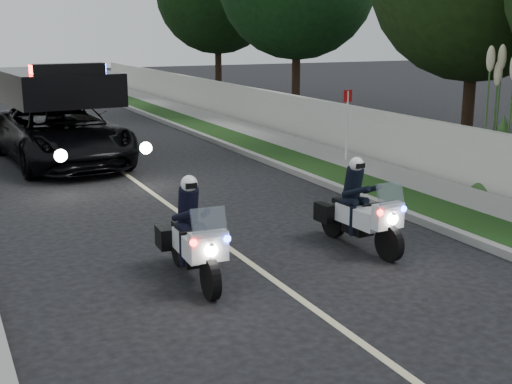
% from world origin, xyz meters
% --- Properties ---
extents(ground, '(120.00, 120.00, 0.00)m').
position_xyz_m(ground, '(0.00, 0.00, 0.00)').
color(ground, black).
rests_on(ground, ground).
extents(curb_right, '(0.20, 60.00, 0.15)m').
position_xyz_m(curb_right, '(4.10, 10.00, 0.07)').
color(curb_right, gray).
rests_on(curb_right, ground).
extents(grass_verge, '(1.20, 60.00, 0.16)m').
position_xyz_m(grass_verge, '(4.80, 10.00, 0.08)').
color(grass_verge, '#193814').
rests_on(grass_verge, ground).
extents(sidewalk_right, '(1.40, 60.00, 0.16)m').
position_xyz_m(sidewalk_right, '(6.10, 10.00, 0.08)').
color(sidewalk_right, gray).
rests_on(sidewalk_right, ground).
extents(property_wall, '(0.22, 60.00, 1.50)m').
position_xyz_m(property_wall, '(7.10, 10.00, 0.75)').
color(property_wall, beige).
rests_on(property_wall, ground).
extents(lane_marking, '(0.12, 50.00, 0.01)m').
position_xyz_m(lane_marking, '(0.00, 10.00, 0.00)').
color(lane_marking, '#BFB78C').
rests_on(lane_marking, ground).
extents(police_moto_left, '(0.78, 1.97, 1.65)m').
position_xyz_m(police_moto_left, '(-1.12, 1.86, 0.00)').
color(police_moto_left, silver).
rests_on(police_moto_left, ground).
extents(police_moto_right, '(0.81, 1.96, 1.63)m').
position_xyz_m(police_moto_right, '(2.10, 2.11, 0.00)').
color(police_moto_right, silver).
rests_on(police_moto_right, ground).
extents(police_suv, '(3.45, 6.60, 3.11)m').
position_xyz_m(police_suv, '(-1.24, 12.34, 0.00)').
color(police_suv, black).
rests_on(police_suv, ground).
extents(sign_post, '(0.43, 0.43, 2.20)m').
position_xyz_m(sign_post, '(6.00, 8.61, 0.00)').
color(sign_post, '#B90F0D').
rests_on(sign_post, ground).
extents(pampas_far, '(1.50, 1.50, 4.06)m').
position_xyz_m(pampas_far, '(7.60, 4.35, 0.00)').
color(pampas_far, beige).
rests_on(pampas_far, ground).
extents(tree_right_c, '(7.66, 7.66, 10.37)m').
position_xyz_m(tree_right_c, '(10.14, 8.34, 0.00)').
color(tree_right_c, '#1B3410').
rests_on(tree_right_c, ground).
extents(tree_right_d, '(9.07, 9.07, 11.38)m').
position_xyz_m(tree_right_d, '(10.01, 18.94, 0.00)').
color(tree_right_d, '#123813').
rests_on(tree_right_d, ground).
extents(tree_right_e, '(7.49, 7.49, 11.12)m').
position_xyz_m(tree_right_e, '(10.13, 28.10, 0.00)').
color(tree_right_e, black).
rests_on(tree_right_e, ground).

